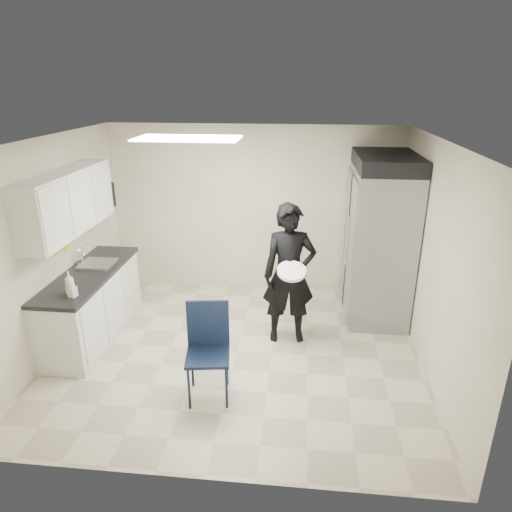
# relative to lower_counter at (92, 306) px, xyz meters

# --- Properties ---
(floor) EXTENTS (4.50, 4.50, 0.00)m
(floor) POSITION_rel_lower_counter_xyz_m (1.95, -0.20, -0.43)
(floor) COLOR #C3B599
(floor) RESTS_ON ground
(ceiling) EXTENTS (4.50, 4.50, 0.00)m
(ceiling) POSITION_rel_lower_counter_xyz_m (1.95, -0.20, 2.17)
(ceiling) COLOR silver
(ceiling) RESTS_ON back_wall
(back_wall) EXTENTS (4.50, 0.00, 4.50)m
(back_wall) POSITION_rel_lower_counter_xyz_m (1.95, 1.80, 0.87)
(back_wall) COLOR beige
(back_wall) RESTS_ON floor
(left_wall) EXTENTS (0.00, 4.00, 4.00)m
(left_wall) POSITION_rel_lower_counter_xyz_m (-0.30, -0.20, 0.87)
(left_wall) COLOR beige
(left_wall) RESTS_ON floor
(right_wall) EXTENTS (0.00, 4.00, 4.00)m
(right_wall) POSITION_rel_lower_counter_xyz_m (4.20, -0.20, 0.87)
(right_wall) COLOR beige
(right_wall) RESTS_ON floor
(ceiling_panel) EXTENTS (1.20, 0.60, 0.02)m
(ceiling_panel) POSITION_rel_lower_counter_xyz_m (1.35, 0.20, 2.14)
(ceiling_panel) COLOR white
(ceiling_panel) RESTS_ON ceiling
(lower_counter) EXTENTS (0.60, 1.90, 0.86)m
(lower_counter) POSITION_rel_lower_counter_xyz_m (0.00, 0.00, 0.00)
(lower_counter) COLOR silver
(lower_counter) RESTS_ON floor
(countertop) EXTENTS (0.64, 1.95, 0.05)m
(countertop) POSITION_rel_lower_counter_xyz_m (0.00, 0.00, 0.46)
(countertop) COLOR black
(countertop) RESTS_ON lower_counter
(sink) EXTENTS (0.42, 0.40, 0.14)m
(sink) POSITION_rel_lower_counter_xyz_m (0.02, 0.25, 0.44)
(sink) COLOR gray
(sink) RESTS_ON countertop
(faucet) EXTENTS (0.02, 0.02, 0.24)m
(faucet) POSITION_rel_lower_counter_xyz_m (-0.18, 0.25, 0.59)
(faucet) COLOR silver
(faucet) RESTS_ON countertop
(upper_cabinets) EXTENTS (0.35, 1.80, 0.75)m
(upper_cabinets) POSITION_rel_lower_counter_xyz_m (-0.13, 0.00, 1.40)
(upper_cabinets) COLOR silver
(upper_cabinets) RESTS_ON left_wall
(towel_dispenser) EXTENTS (0.22, 0.30, 0.35)m
(towel_dispenser) POSITION_rel_lower_counter_xyz_m (-0.19, 1.15, 1.19)
(towel_dispenser) COLOR black
(towel_dispenser) RESTS_ON left_wall
(notice_sticker_left) EXTENTS (0.00, 0.12, 0.07)m
(notice_sticker_left) POSITION_rel_lower_counter_xyz_m (-0.29, -0.10, 0.79)
(notice_sticker_left) COLOR yellow
(notice_sticker_left) RESTS_ON left_wall
(notice_sticker_right) EXTENTS (0.00, 0.12, 0.07)m
(notice_sticker_right) POSITION_rel_lower_counter_xyz_m (-0.29, 0.10, 0.75)
(notice_sticker_right) COLOR yellow
(notice_sticker_right) RESTS_ON left_wall
(commercial_fridge) EXTENTS (0.80, 1.35, 2.10)m
(commercial_fridge) POSITION_rel_lower_counter_xyz_m (3.78, 1.07, 0.62)
(commercial_fridge) COLOR gray
(commercial_fridge) RESTS_ON floor
(fridge_compressor) EXTENTS (0.80, 1.35, 0.20)m
(fridge_compressor) POSITION_rel_lower_counter_xyz_m (3.78, 1.07, 1.77)
(fridge_compressor) COLOR black
(fridge_compressor) RESTS_ON commercial_fridge
(folding_chair) EXTENTS (0.51, 0.51, 1.02)m
(folding_chair) POSITION_rel_lower_counter_xyz_m (1.78, -1.11, 0.08)
(folding_chair) COLOR black
(folding_chair) RESTS_ON floor
(man_tuxedo) EXTENTS (0.72, 0.53, 1.83)m
(man_tuxedo) POSITION_rel_lower_counter_xyz_m (2.57, 0.19, 0.48)
(man_tuxedo) COLOR black
(man_tuxedo) RESTS_ON floor
(bucket_lid) EXTENTS (0.39, 0.39, 0.04)m
(bucket_lid) POSITION_rel_lower_counter_xyz_m (2.60, -0.06, 0.63)
(bucket_lid) COLOR silver
(bucket_lid) RESTS_ON man_tuxedo
(soap_bottle_a) EXTENTS (0.15, 0.15, 0.28)m
(soap_bottle_a) POSITION_rel_lower_counter_xyz_m (0.11, -0.63, 0.62)
(soap_bottle_a) COLOR white
(soap_bottle_a) RESTS_ON countertop
(soap_bottle_b) EXTENTS (0.10, 0.10, 0.18)m
(soap_bottle_b) POSITION_rel_lower_counter_xyz_m (0.15, -0.69, 0.57)
(soap_bottle_b) COLOR silver
(soap_bottle_b) RESTS_ON countertop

